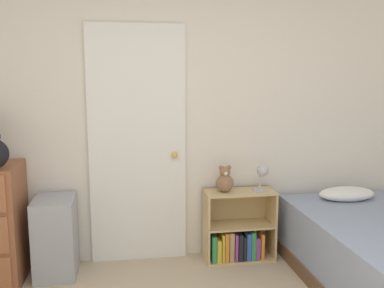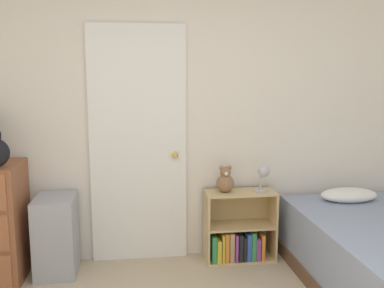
% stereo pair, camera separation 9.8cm
% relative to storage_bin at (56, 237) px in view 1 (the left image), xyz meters
% --- Properties ---
extents(wall_back, '(10.00, 0.06, 2.55)m').
position_rel_storage_bin_xyz_m(wall_back, '(0.90, 0.26, 0.95)').
color(wall_back, silver).
rests_on(wall_back, ground_plane).
extents(door_closed, '(0.84, 0.09, 2.07)m').
position_rel_storage_bin_xyz_m(door_closed, '(0.69, 0.21, 0.71)').
color(door_closed, white).
rests_on(door_closed, ground_plane).
extents(storage_bin, '(0.32, 0.42, 0.65)m').
position_rel_storage_bin_xyz_m(storage_bin, '(0.00, 0.00, 0.00)').
color(storage_bin, '#999EA8').
rests_on(storage_bin, ground_plane).
extents(bookshelf, '(0.62, 0.28, 0.63)m').
position_rel_storage_bin_xyz_m(bookshelf, '(1.56, 0.06, -0.10)').
color(bookshelf, tan).
rests_on(bookshelf, ground_plane).
extents(teddy_bear, '(0.16, 0.16, 0.24)m').
position_rel_storage_bin_xyz_m(teddy_bear, '(1.44, 0.07, 0.40)').
color(teddy_bear, '#8C6647').
rests_on(teddy_bear, bookshelf).
extents(desk_lamp, '(0.13, 0.13, 0.24)m').
position_rel_storage_bin_xyz_m(desk_lamp, '(1.76, 0.02, 0.46)').
color(desk_lamp, '#B2B2B7').
rests_on(desk_lamp, bookshelf).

